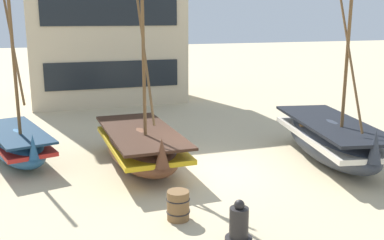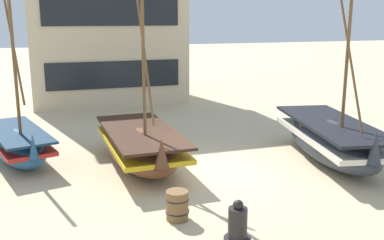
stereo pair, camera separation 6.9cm
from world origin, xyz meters
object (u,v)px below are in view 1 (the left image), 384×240
Objects in this scene: fishing_boat_centre_large at (331,139)px; harbor_building_main at (103,12)px; fishing_boat_near_left at (141,146)px; fishing_boat_far_right at (18,144)px; capstan_winch at (239,225)px; wooden_barrel at (178,205)px.

harbor_building_main reaches higher than fishing_boat_centre_large.
fishing_boat_centre_large is (5.94, -1.52, 0.09)m from fishing_boat_near_left.
capstan_winch is (4.54, -7.19, -0.22)m from fishing_boat_far_right.
fishing_boat_far_right is 8.15× the size of wooden_barrel.
wooden_barrel is (3.65, -5.76, -0.24)m from fishing_boat_far_right.
fishing_boat_far_right is (-9.64, 3.17, -0.14)m from fishing_boat_centre_large.
harbor_building_main reaches higher than capstan_winch.
capstan_winch is (-5.10, -4.02, -0.35)m from fishing_boat_centre_large.
fishing_boat_far_right is 8.50m from capstan_winch.
fishing_boat_centre_large is 8.90× the size of wooden_barrel.
capstan_winch is 0.10× the size of harbor_building_main.
fishing_boat_far_right is at bearing 155.97° from fishing_boat_near_left.
wooden_barrel is at bearing -57.60° from fishing_boat_far_right.
fishing_boat_centre_large is 1.09× the size of fishing_boat_far_right.
capstan_winch is 18.50m from harbor_building_main.
fishing_boat_far_right is at bearing 122.40° from wooden_barrel.
harbor_building_main is at bearing 110.63° from fishing_boat_centre_large.
fishing_boat_centre_large is 6.50m from capstan_winch.
fishing_boat_near_left is 0.98× the size of fishing_boat_centre_large.
fishing_boat_centre_large is at bearing 23.40° from wooden_barrel.
fishing_boat_centre_large is at bearing -14.34° from fishing_boat_near_left.
harbor_building_main is (0.70, 12.41, 4.19)m from fishing_boat_near_left.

